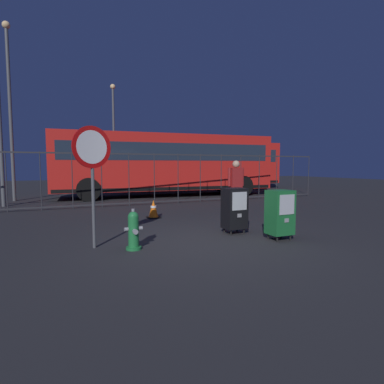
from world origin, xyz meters
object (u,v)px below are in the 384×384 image
(newspaper_box_primary, at_px, (234,208))
(pedestrian, at_px, (236,185))
(stop_sign, at_px, (92,161))
(street_light_near_right, at_px, (10,99))
(fire_hydrant, at_px, (133,230))
(bus_near, at_px, (165,162))
(bus_far, at_px, (200,163))
(newspaper_box_secondary, at_px, (280,212))
(traffic_cone, at_px, (153,209))
(street_light_near_left, at_px, (114,129))

(newspaper_box_primary, height_order, pedestrian, pedestrian)
(stop_sign, relative_size, street_light_near_right, 0.30)
(stop_sign, bearing_deg, fire_hydrant, -32.52)
(bus_near, height_order, bus_far, same)
(bus_far, bearing_deg, fire_hydrant, -115.37)
(fire_hydrant, height_order, newspaper_box_secondary, newspaper_box_secondary)
(pedestrian, bearing_deg, newspaper_box_primary, -123.25)
(stop_sign, distance_m, traffic_cone, 3.63)
(newspaper_box_secondary, xyz_separation_m, street_light_near_right, (-5.64, 10.30, 3.71))
(newspaper_box_primary, distance_m, pedestrian, 2.54)
(newspaper_box_secondary, relative_size, pedestrian, 0.61)
(street_light_near_right, bearing_deg, pedestrian, -48.29)
(newspaper_box_primary, relative_size, street_light_near_right, 0.14)
(pedestrian, height_order, bus_near, bus_near)
(newspaper_box_secondary, height_order, street_light_near_left, street_light_near_left)
(newspaper_box_primary, xyz_separation_m, pedestrian, (1.38, 2.10, 0.38))
(stop_sign, height_order, traffic_cone, stop_sign)
(newspaper_box_secondary, xyz_separation_m, bus_near, (1.02, 9.69, 1.14))
(newspaper_box_secondary, bearing_deg, newspaper_box_primary, 120.05)
(bus_near, bearing_deg, traffic_cone, -107.44)
(pedestrian, distance_m, street_light_near_right, 10.32)
(newspaper_box_primary, distance_m, newspaper_box_secondary, 1.04)
(pedestrian, bearing_deg, street_light_near_left, 96.47)
(fire_hydrant, xyz_separation_m, street_light_near_left, (2.41, 14.43, 3.46))
(newspaper_box_primary, relative_size, street_light_near_left, 0.16)
(traffic_cone, bearing_deg, bus_far, 57.30)
(fire_hydrant, distance_m, bus_far, 14.93)
(newspaper_box_primary, bearing_deg, street_light_near_left, 89.90)
(newspaper_box_primary, bearing_deg, newspaper_box_secondary, -59.95)
(newspaper_box_primary, distance_m, street_light_near_right, 11.33)
(bus_near, bearing_deg, newspaper_box_secondary, -90.58)
(fire_hydrant, relative_size, street_light_near_right, 0.10)
(fire_hydrant, distance_m, newspaper_box_secondary, 2.96)
(newspaper_box_secondary, bearing_deg, pedestrian, 74.00)
(pedestrian, bearing_deg, bus_far, 69.69)
(newspaper_box_primary, distance_m, street_light_near_left, 14.41)
(traffic_cone, bearing_deg, street_light_near_right, 121.64)
(street_light_near_left, bearing_deg, bus_far, -17.52)
(newspaper_box_primary, xyz_separation_m, street_light_near_right, (-5.12, 9.40, 3.71))
(street_light_near_left, bearing_deg, pedestrian, -83.53)
(street_light_near_left, bearing_deg, street_light_near_right, -137.95)
(newspaper_box_primary, relative_size, bus_far, 0.10)
(pedestrian, bearing_deg, newspaper_box_secondary, -106.00)
(fire_hydrant, height_order, street_light_near_right, street_light_near_right)
(newspaper_box_primary, xyz_separation_m, bus_near, (1.54, 8.80, 1.14))
(bus_far, relative_size, street_light_near_right, 1.44)
(stop_sign, relative_size, traffic_cone, 4.21)
(stop_sign, xyz_separation_m, traffic_cone, (2.00, 2.72, -1.34))
(fire_hydrant, bearing_deg, bus_far, 59.36)
(stop_sign, bearing_deg, traffic_cone, 53.67)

